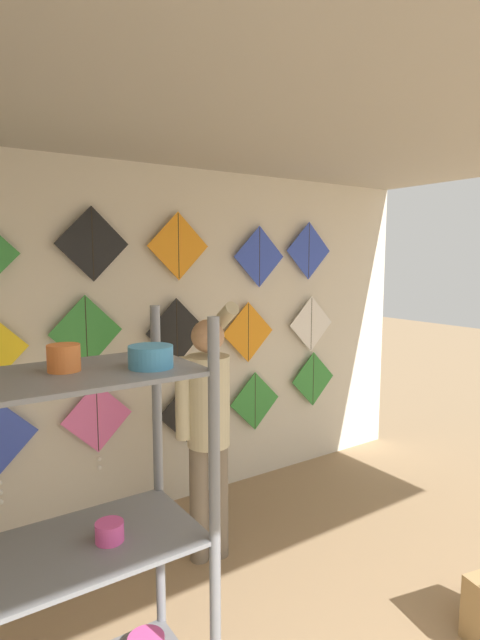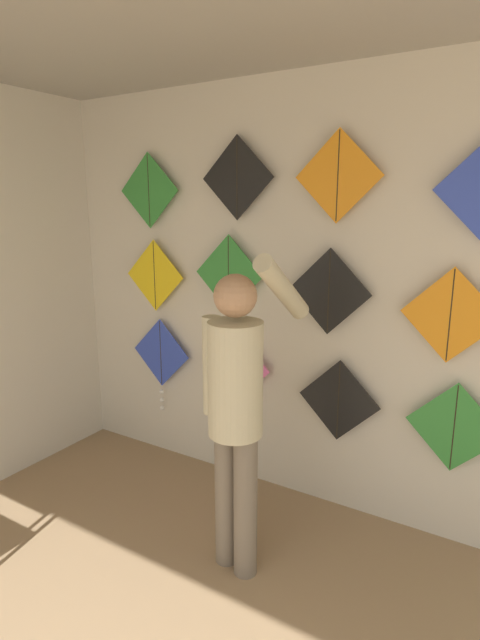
# 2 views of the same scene
# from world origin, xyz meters

# --- Properties ---
(back_panel) EXTENTS (5.13, 0.06, 2.80)m
(back_panel) POSITION_xyz_m (0.00, 3.89, 1.40)
(back_panel) COLOR beige
(back_panel) RESTS_ON ground
(shopkeeper) EXTENTS (0.45, 0.58, 1.78)m
(shopkeeper) POSITION_xyz_m (-0.20, 3.00, 1.00)
(shopkeeper) COLOR #726656
(shopkeeper) RESTS_ON ground
(kite_0) EXTENTS (0.54, 0.04, 0.75)m
(kite_0) POSITION_xyz_m (-1.39, 3.80, 0.83)
(kite_0) COLOR blue
(kite_1) EXTENTS (0.54, 0.04, 0.68)m
(kite_1) POSITION_xyz_m (-0.70, 3.80, 0.85)
(kite_1) COLOR pink
(kite_2) EXTENTS (0.54, 0.01, 0.54)m
(kite_2) POSITION_xyz_m (0.08, 3.80, 0.78)
(kite_2) COLOR black
(kite_3) EXTENTS (0.54, 0.01, 0.54)m
(kite_3) POSITION_xyz_m (0.77, 3.80, 0.76)
(kite_3) COLOR #338C38
(kite_5) EXTENTS (0.54, 0.01, 0.54)m
(kite_5) POSITION_xyz_m (-1.42, 3.80, 1.47)
(kite_5) COLOR yellow
(kite_6) EXTENTS (0.54, 0.01, 0.54)m
(kite_6) POSITION_xyz_m (-0.76, 3.80, 1.54)
(kite_6) COLOR #338C38
(kite_7) EXTENTS (0.54, 0.01, 0.54)m
(kite_7) POSITION_xyz_m (-0.02, 3.80, 1.48)
(kite_7) COLOR black
(kite_8) EXTENTS (0.54, 0.01, 0.54)m
(kite_8) POSITION_xyz_m (0.69, 3.80, 1.41)
(kite_8) COLOR orange
(kite_10) EXTENTS (0.54, 0.01, 0.54)m
(kite_10) POSITION_xyz_m (-1.45, 3.80, 2.10)
(kite_10) COLOR #338C38
(kite_11) EXTENTS (0.54, 0.01, 0.54)m
(kite_11) POSITION_xyz_m (-0.69, 3.80, 2.17)
(kite_11) COLOR black
(kite_12) EXTENTS (0.54, 0.01, 0.54)m
(kite_12) POSITION_xyz_m (0.01, 3.80, 2.17)
(kite_12) COLOR orange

